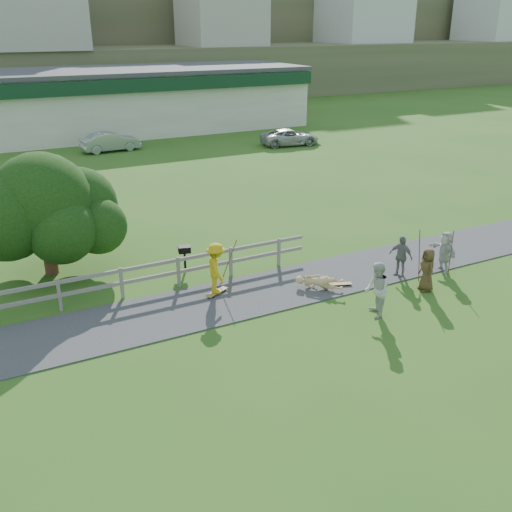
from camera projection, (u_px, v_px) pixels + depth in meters
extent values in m
plane|color=#2E611B|center=(275.00, 313.00, 18.11)|extent=(260.00, 260.00, 0.00)
cube|color=#333335|center=(254.00, 294.00, 19.33)|extent=(34.00, 3.00, 0.04)
cube|color=slate|center=(59.00, 295.00, 18.05)|extent=(0.10, 0.10, 1.10)
cube|color=slate|center=(122.00, 283.00, 18.90)|extent=(0.10, 0.10, 1.10)
cube|color=slate|center=(179.00, 272.00, 19.76)|extent=(0.10, 0.10, 1.10)
cube|color=slate|center=(231.00, 262.00, 20.61)|extent=(0.10, 0.10, 1.10)
cube|color=slate|center=(279.00, 252.00, 21.46)|extent=(0.10, 0.10, 1.10)
cube|color=slate|center=(105.00, 274.00, 18.52)|extent=(15.00, 0.08, 0.12)
cube|color=slate|center=(107.00, 286.00, 18.69)|extent=(15.00, 0.08, 0.12)
cube|color=beige|center=(113.00, 103.00, 47.66)|extent=(32.00, 10.00, 4.80)
cube|color=#143720|center=(128.00, 86.00, 42.71)|extent=(32.00, 0.60, 1.00)
cube|color=#46464A|center=(110.00, 71.00, 46.70)|extent=(32.50, 10.50, 0.30)
cube|color=#4C5834|center=(30.00, 78.00, 62.16)|extent=(220.00, 14.00, 6.00)
cube|color=beige|center=(20.00, 14.00, 59.70)|extent=(10.00, 9.00, 7.00)
cube|color=#4C5834|center=(12.00, 41.00, 71.51)|extent=(220.00, 14.00, 13.00)
imported|color=gold|center=(216.00, 271.00, 19.01)|extent=(0.81, 1.22, 1.76)
imported|color=#D8B577|center=(319.00, 282.00, 19.59)|extent=(1.40, 1.43, 0.59)
imported|color=beige|center=(377.00, 290.00, 17.62)|extent=(0.98, 1.07, 1.79)
imported|color=slate|center=(401.00, 256.00, 20.52)|extent=(0.67, 0.98, 1.54)
imported|color=#4F391F|center=(427.00, 270.00, 19.40)|extent=(0.66, 0.85, 1.53)
imported|color=#BCBCB8|center=(444.00, 252.00, 20.90)|extent=(0.64, 1.48, 1.55)
imported|color=#A9ABB0|center=(110.00, 142.00, 40.80)|extent=(4.23, 1.72, 1.36)
imported|color=#BBBBB6|center=(290.00, 137.00, 42.89)|extent=(4.63, 2.62, 1.22)
sphere|color=#B61805|center=(327.00, 280.00, 20.20)|extent=(0.24, 0.24, 0.24)
cylinder|color=brown|center=(228.00, 263.00, 19.58)|extent=(0.03, 0.03, 1.83)
cylinder|color=brown|center=(419.00, 256.00, 19.92)|extent=(0.03, 0.03, 2.01)
cylinder|color=brown|center=(451.00, 254.00, 20.42)|extent=(0.03, 0.03, 1.77)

